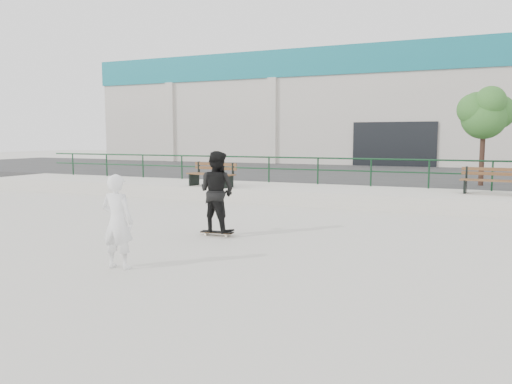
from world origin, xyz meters
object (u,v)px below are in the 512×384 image
at_px(standing_skater, 217,192).
at_px(bench_left, 212,175).
at_px(bench_right, 492,181).
at_px(tree, 485,112).
at_px(skateboard, 217,232).
at_px(seated_skater, 117,222).

bearing_deg(standing_skater, bench_left, -51.35).
bearing_deg(bench_right, tree, 99.38).
distance_m(bench_right, skateboard, 9.33).
height_order(bench_left, standing_skater, standing_skater).
relative_size(bench_left, standing_skater, 1.05).
bearing_deg(bench_right, standing_skater, -125.72).
height_order(bench_right, skateboard, bench_right).
xyz_separation_m(bench_right, tree, (-0.23, 2.97, 2.28)).
relative_size(bench_right, tree, 0.52).
relative_size(tree, standing_skater, 1.91).
xyz_separation_m(bench_left, standing_skater, (3.20, -5.74, 0.10)).
height_order(bench_left, bench_right, bench_left).
distance_m(bench_right, tree, 3.76).
relative_size(skateboard, seated_skater, 0.48).
distance_m(standing_skater, seated_skater, 3.30).
xyz_separation_m(bench_right, skateboard, (-6.05, -7.05, -0.85)).
distance_m(bench_right, seated_skater, 12.10).
xyz_separation_m(bench_left, bench_right, (9.26, 1.31, -0.02)).
height_order(tree, seated_skater, tree).
height_order(bench_left, seated_skater, seated_skater).
height_order(bench_left, skateboard, bench_left).
height_order(tree, standing_skater, tree).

